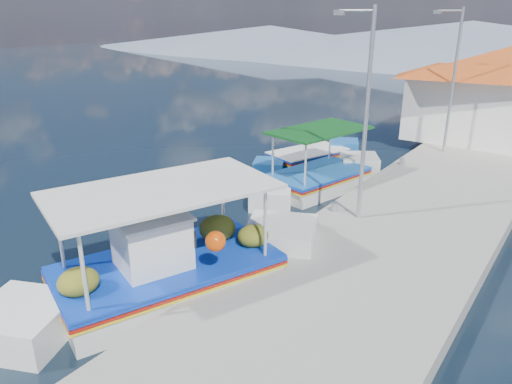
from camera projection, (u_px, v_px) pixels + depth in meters
The scene contains 9 objects.
ground at pixel (200, 219), 15.80m from camera, with size 160.00×160.00×0.00m, color black.
quay at pixel (440, 196), 17.08m from camera, with size 5.00×44.00×0.50m, color gray.
bollards at pixel (376, 179), 17.51m from camera, with size 0.20×17.20×0.30m.
main_caique at pixel (170, 270), 11.54m from camera, with size 4.71×8.37×2.96m.
caique_green_canopy at pixel (318, 180), 18.29m from camera, with size 3.09×6.76×2.59m.
caique_blue_hull at pixel (308, 159), 21.10m from camera, with size 3.01×5.72×1.07m.
harbor_building at pixel (509, 91), 22.90m from camera, with size 10.49×10.49×4.40m.
lamp_post_near at pixel (364, 106), 13.52m from camera, with size 1.21×0.14×6.00m.
lamp_post_far at pixel (452, 74), 20.39m from camera, with size 1.21×0.14×6.00m.
Camera 1 is at (9.90, -10.74, 6.35)m, focal length 34.14 mm.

